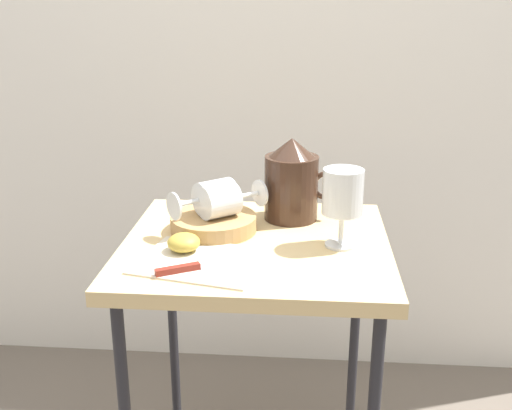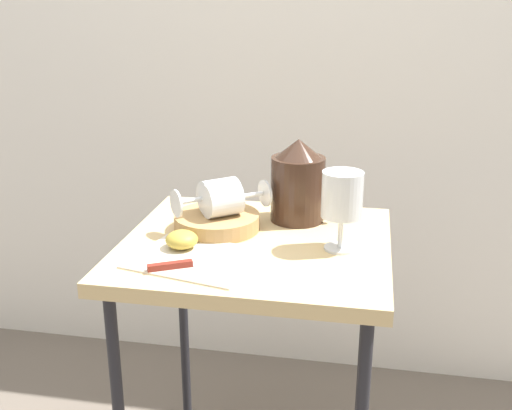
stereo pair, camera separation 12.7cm
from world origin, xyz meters
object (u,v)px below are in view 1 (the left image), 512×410
Objects in this scene: wine_glass_upright at (343,196)px; wine_glass_tipped_far at (221,200)px; apple_half_left at (184,242)px; basket_tray at (214,223)px; table at (256,272)px; pitcher at (292,186)px; knife at (193,267)px; wine_glass_tipped_near at (214,197)px.

wine_glass_tipped_far is at bearing 166.54° from wine_glass_upright.
wine_glass_upright is 0.33m from apple_half_left.
apple_half_left is at bearing -168.86° from wine_glass_upright.
basket_tray is 1.15× the size of wine_glass_upright.
table is 3.83× the size of basket_tray.
knife is (-0.17, -0.30, -0.07)m from pitcher.
table is 0.22m from pitcher.
wine_glass_tipped_near is (-0.27, 0.08, -0.04)m from wine_glass_upright.
basket_tray is 0.20m from pitcher.
knife is (-0.10, -0.16, 0.08)m from table.
apple_half_left is at bearing -106.32° from wine_glass_tipped_near.
wine_glass_tipped_near is at bearing 145.90° from table.
wine_glass_tipped_near is 1.01× the size of wine_glass_tipped_far.
table is at bearing -115.80° from pitcher.
wine_glass_upright is at bearing 27.79° from knife.
wine_glass_tipped_near is at bearing 136.87° from wine_glass_tipped_far.
pitcher is 1.24× the size of wine_glass_tipped_near.
wine_glass_tipped_far is at bearing -43.13° from wine_glass_tipped_near.
knife is (0.03, -0.09, -0.01)m from apple_half_left.
wine_glass_upright is at bearing -3.88° from table.
knife is at bearing -123.25° from table.
apple_half_left is (-0.14, -0.07, 0.09)m from table.
knife is at bearing -91.96° from basket_tray.
table is 4.69× the size of wine_glass_tipped_near.
pitcher reaches higher than apple_half_left.
wine_glass_upright is (0.11, -0.16, 0.03)m from pitcher.
basket_tray is 0.99× the size of knife.
wine_glass_tipped_far is at bearing 83.16° from knife.
pitcher reaches higher than wine_glass_upright.
pitcher is at bearing 64.20° from table.
apple_half_left is (-0.31, -0.06, -0.09)m from wine_glass_upright.
wine_glass_upright reaches higher than basket_tray.
wine_glass_tipped_near is 0.15m from apple_half_left.
wine_glass_upright reaches higher than wine_glass_tipped_far.
basket_tray is at bearing -88.07° from wine_glass_tipped_near.
knife is (-0.03, -0.21, -0.06)m from wine_glass_tipped_far.
wine_glass_tipped_far reaches higher than basket_tray.
table is at bearing 56.75° from knife.
pitcher is 1.16× the size of wine_glass_upright.
basket_tray is at bearing 71.70° from apple_half_left.
wine_glass_tipped_near is (-0.10, 0.07, 0.14)m from table.
wine_glass_upright reaches higher than wine_glass_tipped_near.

